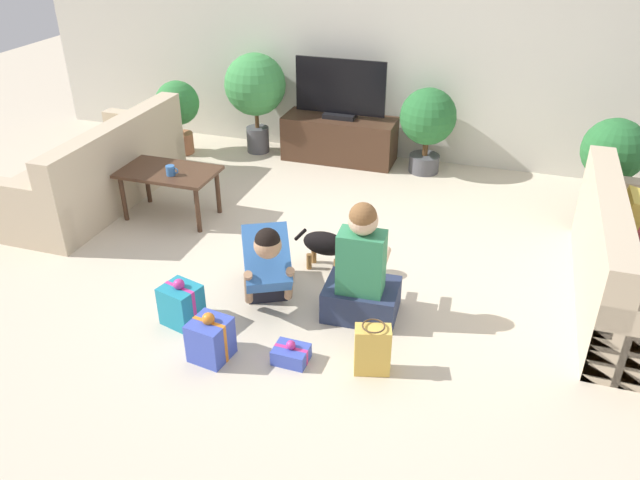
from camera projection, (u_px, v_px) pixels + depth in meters
name	position (u px, v px, depth m)	size (l,w,h in m)	color
ground_plane	(313.00, 269.00, 5.06)	(16.00, 16.00, 0.00)	beige
wall_back	(391.00, 39.00, 6.60)	(8.40, 0.06, 2.60)	beige
sofa_left	(97.00, 173.00, 6.04)	(0.88, 2.06, 0.82)	#C6B293
sofa_right	(639.00, 269.00, 4.52)	(0.88, 2.06, 0.82)	#C6B293
coffee_table	(169.00, 177.00, 5.68)	(0.88, 0.52, 0.46)	#472D1E
tv_console	(339.00, 139.00, 6.98)	(1.25, 0.47, 0.49)	#472D1E
tv	(340.00, 92.00, 6.72)	(1.00, 0.20, 0.64)	black
potted_plant_back_right	(428.00, 121.00, 6.52)	(0.59, 0.59, 0.91)	#4C4C51
potted_plant_corner_left	(178.00, 108.00, 7.03)	(0.49, 0.49, 0.84)	#A36042
potted_plant_back_left	(255.00, 88.00, 6.95)	(0.69, 0.69, 1.13)	#4C4C51
potted_plant_corner_right	(612.00, 157.00, 5.54)	(0.57, 0.57, 0.96)	#4C4C51
person_kneeling	(266.00, 263.00, 4.52)	(0.61, 0.79, 0.74)	#23232D
person_sitting	(362.00, 276.00, 4.35)	(0.54, 0.49, 0.92)	#283351
dog	(332.00, 244.00, 4.94)	(0.59, 0.19, 0.36)	black
gift_box_a	(182.00, 304.00, 4.37)	(0.30, 0.28, 0.36)	teal
gift_box_b	(291.00, 354.00, 4.05)	(0.23, 0.18, 0.16)	#3D51BC
gift_box_c	(211.00, 339.00, 4.04)	(0.27, 0.27, 0.35)	#3D51BC
gift_bag_a	(372.00, 349.00, 3.91)	(0.25, 0.18, 0.36)	#E5B74C
mug	(171.00, 170.00, 5.53)	(0.12, 0.08, 0.09)	#386BAD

